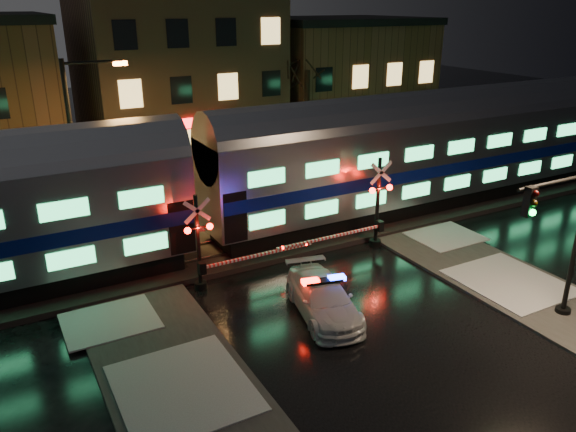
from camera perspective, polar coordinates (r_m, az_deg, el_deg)
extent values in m
plane|color=black|center=(21.18, 3.64, -7.64)|extent=(120.00, 120.00, 0.00)
cube|color=black|center=(25.04, -2.47, -2.59)|extent=(90.00, 4.20, 0.24)
cube|color=brown|center=(40.23, -11.49, 14.34)|extent=(12.00, 11.00, 11.50)
cube|color=#543020|center=(45.60, 5.00, 13.51)|extent=(12.00, 10.00, 8.50)
cube|color=black|center=(30.27, 14.58, 2.02)|extent=(24.00, 2.40, 0.80)
cube|color=#B7BAC1|center=(29.63, 14.98, 6.23)|extent=(25.00, 3.05, 3.80)
cube|color=navy|center=(29.73, 14.91, 5.48)|extent=(24.75, 3.09, 0.55)
cube|color=#41FA8C|center=(28.88, 16.87, 3.28)|extent=(21.00, 0.05, 0.62)
cube|color=#41FA8C|center=(28.41, 17.25, 6.74)|extent=(21.00, 0.05, 0.62)
cylinder|color=#B7BAC1|center=(29.26, 15.30, 9.45)|extent=(25.00, 3.05, 3.05)
imported|color=silver|center=(19.42, 3.60, -8.34)|extent=(2.69, 4.63, 1.26)
cube|color=black|center=(19.10, 3.65, -6.59)|extent=(1.36, 0.62, 0.08)
cube|color=#FF0C05|center=(18.94, 2.29, -6.67)|extent=(0.63, 0.42, 0.15)
cube|color=#1426FF|center=(19.23, 4.99, -6.29)|extent=(0.63, 0.42, 0.15)
cylinder|color=black|center=(25.07, 8.84, -2.73)|extent=(0.50, 0.50, 0.30)
cylinder|color=black|center=(24.39, 9.08, 1.27)|extent=(0.16, 0.16, 4.02)
sphere|color=#FF0C05|center=(23.76, 8.57, 2.57)|extent=(0.26, 0.26, 0.26)
sphere|color=#FF0C05|center=(24.30, 10.28, 2.88)|extent=(0.26, 0.26, 0.26)
cube|color=white|center=(23.17, 4.37, -2.13)|extent=(5.03, 0.10, 0.10)
cube|color=black|center=(24.54, 9.31, -1.00)|extent=(0.25, 0.30, 0.45)
cylinder|color=black|center=(21.50, -8.85, -6.98)|extent=(0.47, 0.47, 0.28)
cylinder|color=black|center=(20.75, -9.12, -2.76)|extent=(0.15, 0.15, 3.73)
sphere|color=#FF0C05|center=(20.22, -10.16, -1.47)|extent=(0.24, 0.24, 0.24)
sphere|color=#FF0C05|center=(20.47, -7.95, -1.05)|extent=(0.24, 0.24, 0.24)
cube|color=white|center=(21.71, -2.97, -3.97)|extent=(4.66, 0.10, 0.10)
cube|color=black|center=(20.91, -8.74, -5.23)|extent=(0.25, 0.30, 0.45)
cylinder|color=black|center=(21.77, 26.11, -8.70)|extent=(0.51, 0.51, 0.27)
cylinder|color=black|center=(20.71, 27.24, -2.46)|extent=(0.16, 0.16, 5.42)
cylinder|color=black|center=(18.68, 25.56, 3.14)|extent=(3.25, 0.11, 0.11)
cube|color=black|center=(17.71, 23.32, 1.36)|extent=(0.29, 0.25, 0.90)
sphere|color=#0CFF3F|center=(17.71, 23.58, 0.32)|extent=(0.20, 0.20, 0.20)
cylinder|color=black|center=(25.56, -20.86, 5.73)|extent=(0.20, 0.20, 8.00)
cylinder|color=black|center=(25.11, -19.23, 14.55)|extent=(2.40, 0.12, 0.12)
cube|color=orange|center=(25.33, -16.70, 14.64)|extent=(0.55, 0.28, 0.18)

